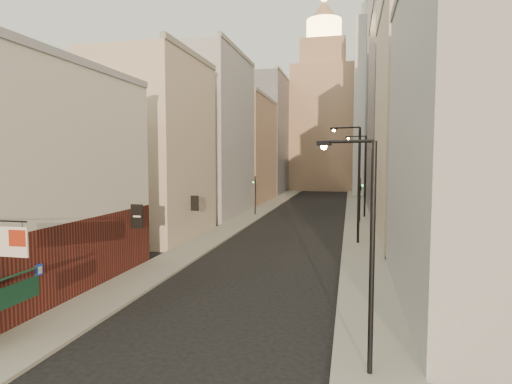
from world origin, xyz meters
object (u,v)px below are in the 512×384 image
streetlamp_mid (356,178)px  traffic_light_right (360,189)px  white_tower (375,100)px  streetlamp_far (363,171)px  traffic_light_left (255,188)px  clock_tower (323,114)px  streetlamp_near (366,243)px

streetlamp_mid → traffic_light_right: 12.68m
white_tower → streetlamp_far: 37.17m
white_tower → traffic_light_left: white_tower is taller
clock_tower → traffic_light_right: 55.37m
traffic_light_right → streetlamp_far: bearing=-119.4°
streetlamp_near → streetlamp_mid: (-0.08, 22.35, 1.17)m
clock_tower → streetlamp_far: clock_tower is taller
streetlamp_mid → traffic_light_left: 20.17m
clock_tower → traffic_light_right: bearing=-81.8°
clock_tower → streetlamp_far: 50.80m
clock_tower → traffic_light_right: clock_tower is taller
traffic_light_left → traffic_light_right: 13.23m
streetlamp_far → traffic_light_left: 13.40m
streetlamp_near → streetlamp_mid: 22.38m
streetlamp_far → traffic_light_right: streetlamp_far is taller
white_tower → traffic_light_right: bearing=-95.0°
streetlamp_mid → traffic_light_left: streetlamp_mid is taller
clock_tower → streetlamp_mid: 67.04m
clock_tower → streetlamp_far: bearing=-80.6°
clock_tower → traffic_light_right: (7.61, -53.06, -13.89)m
white_tower → streetlamp_mid: bearing=-94.5°
traffic_light_left → streetlamp_far: bearing=165.9°
clock_tower → traffic_light_right: size_ratio=8.98×
clock_tower → white_tower: (11.00, -14.00, 0.97)m
traffic_light_left → traffic_light_right: same height
white_tower → streetlamp_near: 75.38m
streetlamp_far → traffic_light_right: bearing=-77.2°
streetlamp_far → clock_tower: bearing=117.6°
streetlamp_near → traffic_light_right: size_ratio=1.55×
streetlamp_near → streetlamp_far: 39.25m
streetlamp_mid → traffic_light_left: bearing=138.2°
streetlamp_far → traffic_light_right: (-0.41, -4.34, -1.93)m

